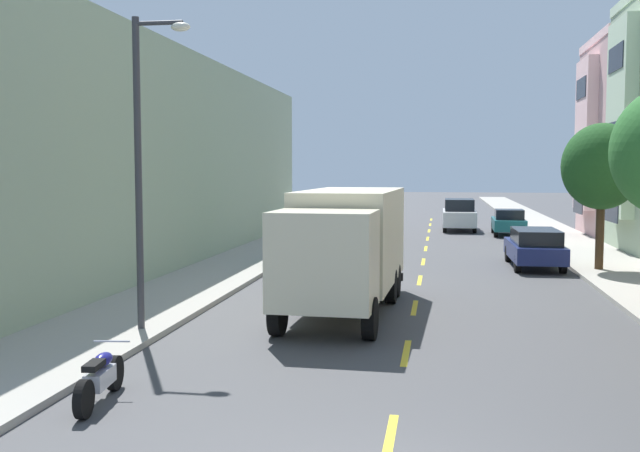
% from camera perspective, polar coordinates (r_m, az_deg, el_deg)
% --- Properties ---
extents(ground_plane, '(160.00, 160.00, 0.00)m').
position_cam_1_polar(ground_plane, '(38.24, 8.29, -1.26)').
color(ground_plane, '#424244').
extents(sidewalk_left, '(3.20, 120.00, 0.14)m').
position_cam_1_polar(sidewalk_left, '(37.06, -2.82, -1.29)').
color(sidewalk_left, '#A39E93').
rests_on(sidewalk_left, ground_plane).
extents(sidewalk_right, '(3.20, 120.00, 0.14)m').
position_cam_1_polar(sidewalk_right, '(36.81, 19.35, -1.58)').
color(sidewalk_right, '#A39E93').
rests_on(sidewalk_right, ground_plane).
extents(lane_centerline_dashes, '(0.14, 47.20, 0.01)m').
position_cam_1_polar(lane_centerline_dashes, '(32.78, 8.11, -2.21)').
color(lane_centerline_dashes, yellow).
rests_on(lane_centerline_dashes, ground_plane).
extents(apartment_block_opposite, '(10.00, 36.00, 8.29)m').
position_cam_1_polar(apartment_block_opposite, '(31.51, -17.86, 4.90)').
color(apartment_block_opposite, '#99AD8E').
rests_on(apartment_block_opposite, ground_plane).
extents(street_tree_third, '(2.84, 2.84, 5.30)m').
position_cam_1_polar(street_tree_third, '(28.49, 21.00, 4.29)').
color(street_tree_third, '#47331E').
rests_on(street_tree_third, sidewalk_right).
extents(street_lamp, '(1.35, 0.28, 7.03)m').
position_cam_1_polar(street_lamp, '(17.13, -13.47, 5.69)').
color(street_lamp, '#38383D').
rests_on(street_lamp, sidewalk_left).
extents(delivery_box_truck, '(2.67, 7.80, 3.21)m').
position_cam_1_polar(delivery_box_truck, '(19.52, 2.05, -1.27)').
color(delivery_box_truck, beige).
rests_on(delivery_box_truck, ground_plane).
extents(parked_wagon_navy, '(1.90, 4.73, 1.50)m').
position_cam_1_polar(parked_wagon_navy, '(29.39, 16.30, -1.55)').
color(parked_wagon_navy, navy).
rests_on(parked_wagon_navy, ground_plane).
extents(parked_sedan_forest, '(1.87, 4.53, 1.43)m').
position_cam_1_polar(parked_sedan_forest, '(28.84, -0.96, -1.59)').
color(parked_sedan_forest, '#194C28').
rests_on(parked_sedan_forest, ground_plane).
extents(parked_hatchback_silver, '(1.84, 4.04, 1.50)m').
position_cam_1_polar(parked_hatchback_silver, '(53.40, 3.89, 1.22)').
color(parked_hatchback_silver, '#B2B5BA').
rests_on(parked_hatchback_silver, ground_plane).
extents(parked_suv_champagne, '(2.03, 4.83, 1.93)m').
position_cam_1_polar(parked_suv_champagne, '(41.19, 2.45, 0.57)').
color(parked_suv_champagne, tan).
rests_on(parked_suv_champagne, ground_plane).
extents(parked_hatchback_teal, '(1.81, 4.03, 1.50)m').
position_cam_1_polar(parked_hatchback_teal, '(42.97, 14.41, 0.29)').
color(parked_hatchback_teal, '#195B60').
rests_on(parked_hatchback_teal, ground_plane).
extents(moving_white_sedan, '(1.95, 4.80, 1.93)m').
position_cam_1_polar(moving_white_sedan, '(45.75, 10.73, 0.89)').
color(moving_white_sedan, silver).
rests_on(moving_white_sedan, ground_plane).
extents(parked_motorcycle, '(0.62, 2.05, 0.90)m').
position_cam_1_polar(parked_motorcycle, '(12.69, -16.67, -11.25)').
color(parked_motorcycle, black).
rests_on(parked_motorcycle, ground_plane).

